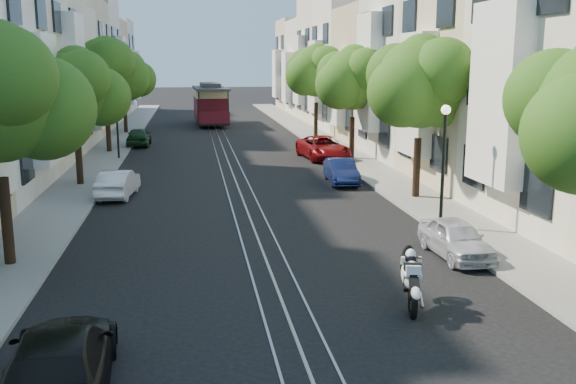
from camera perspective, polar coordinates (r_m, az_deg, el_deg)
name	(u,v)px	position (r m, az deg, el deg)	size (l,w,h in m)	color
ground	(222,145)	(44.67, -5.91, 4.19)	(200.00, 200.00, 0.00)	black
sidewalk_east	(324,142)	(45.58, 3.26, 4.46)	(2.50, 80.00, 0.12)	gray
sidewalk_west	(114,146)	(44.92, -15.21, 3.97)	(2.50, 80.00, 0.12)	gray
rail_left	(214,145)	(44.65, -6.61, 4.19)	(0.06, 80.00, 0.02)	gray
rail_slot	(222,145)	(44.67, -5.91, 4.21)	(0.06, 80.00, 0.02)	gray
rail_right	(230,145)	(44.70, -5.20, 4.23)	(0.06, 80.00, 0.02)	gray
lane_line	(222,145)	(44.67, -5.91, 4.20)	(0.08, 80.00, 0.01)	tan
townhouses_east	(390,68)	(46.31, 9.06, 10.81)	(7.75, 72.00, 12.00)	beige
townhouses_west	(36,71)	(45.26, -21.46, 10.01)	(7.75, 72.00, 11.76)	silver
tree_e_b	(422,85)	(26.91, 11.80, 9.28)	(4.93, 4.08, 6.68)	black
tree_e_c	(354,80)	(37.43, 5.90, 9.84)	(4.84, 3.99, 6.52)	black
tree_e_d	(317,72)	(48.15, 2.60, 10.59)	(5.01, 4.16, 6.85)	black
tree_w_b	(76,90)	(30.69, -18.35, 8.57)	(4.72, 3.87, 6.27)	black
tree_w_c	(106,71)	(41.56, -15.89, 10.28)	(5.13, 4.28, 7.09)	black
tree_w_d	(124,75)	(52.50, -14.37, 10.03)	(4.84, 3.99, 6.52)	black
lamp_east	(444,148)	(22.10, 13.70, 3.82)	(0.32, 0.32, 4.16)	black
lamp_west	(116,111)	(38.60, -15.00, 6.95)	(0.32, 0.32, 4.16)	black
sportbike_rider	(411,276)	(15.33, 10.87, -7.34)	(0.75, 1.93, 1.39)	black
cable_car	(210,102)	(58.77, -6.93, 7.93)	(3.16, 9.02, 3.43)	black
parked_car_e_near	(456,238)	(19.62, 14.71, -4.00)	(1.33, 3.30, 1.13)	silver
parked_car_e_mid	(341,171)	(30.40, 4.76, 1.84)	(1.22, 3.51, 1.16)	#0D1641
parked_car_e_far	(323,148)	(37.93, 3.12, 3.95)	(2.24, 4.86, 1.35)	maroon
parked_car_w_near	(60,362)	(12.05, -19.64, -14.03)	(1.78, 4.39, 1.27)	black
parked_car_w_mid	(118,183)	(28.24, -14.88, 0.75)	(1.24, 3.56, 1.17)	silver
parked_car_w_far	(139,137)	(44.93, -13.11, 4.82)	(1.50, 3.74, 1.27)	#15351A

